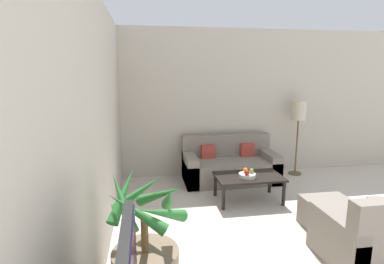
{
  "coord_description": "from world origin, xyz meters",
  "views": [
    {
      "loc": [
        -2.68,
        0.56,
        1.9
      ],
      "look_at": [
        -1.96,
        5.09,
        1.0
      ],
      "focal_mm": 28.0,
      "sensor_mm": 36.0,
      "label": 1
    }
  ],
  "objects_px": {
    "apple_green": "(252,171)",
    "ottoman": "(327,213)",
    "potted_palm": "(146,263)",
    "coffee_table": "(249,179)",
    "armchair": "(369,239)",
    "apple_red": "(247,172)",
    "floor_lamp": "(299,115)",
    "orange_fruit": "(245,170)",
    "sofa_loveseat": "(229,166)",
    "fruit_bowl": "(247,176)"
  },
  "relations": [
    {
      "from": "ottoman",
      "to": "potted_palm",
      "type": "bearing_deg",
      "value": -158.0
    },
    {
      "from": "potted_palm",
      "to": "apple_green",
      "type": "xyz_separation_m",
      "value": [
        1.56,
        1.78,
        0.12
      ]
    },
    {
      "from": "sofa_loveseat",
      "to": "floor_lamp",
      "type": "distance_m",
      "value": 1.61
    },
    {
      "from": "apple_green",
      "to": "apple_red",
      "type": "bearing_deg",
      "value": -141.39
    },
    {
      "from": "apple_red",
      "to": "ottoman",
      "type": "height_order",
      "value": "apple_red"
    },
    {
      "from": "floor_lamp",
      "to": "fruit_bowl",
      "type": "distance_m",
      "value": 1.89
    },
    {
      "from": "floor_lamp",
      "to": "coffee_table",
      "type": "xyz_separation_m",
      "value": [
        -1.31,
        -1.03,
        -0.8
      ]
    },
    {
      "from": "apple_red",
      "to": "floor_lamp",
      "type": "bearing_deg",
      "value": 39.97
    },
    {
      "from": "sofa_loveseat",
      "to": "apple_green",
      "type": "height_order",
      "value": "sofa_loveseat"
    },
    {
      "from": "armchair",
      "to": "ottoman",
      "type": "height_order",
      "value": "armchair"
    },
    {
      "from": "coffee_table",
      "to": "apple_red",
      "type": "xyz_separation_m",
      "value": [
        -0.08,
        -0.13,
        0.15
      ]
    },
    {
      "from": "apple_red",
      "to": "coffee_table",
      "type": "bearing_deg",
      "value": 59.73
    },
    {
      "from": "apple_green",
      "to": "ottoman",
      "type": "relative_size",
      "value": 0.12
    },
    {
      "from": "apple_red",
      "to": "orange_fruit",
      "type": "xyz_separation_m",
      "value": [
        0.02,
        0.12,
        -0.0
      ]
    },
    {
      "from": "potted_palm",
      "to": "apple_green",
      "type": "distance_m",
      "value": 2.37
    },
    {
      "from": "coffee_table",
      "to": "ottoman",
      "type": "height_order",
      "value": "coffee_table"
    },
    {
      "from": "potted_palm",
      "to": "armchair",
      "type": "relative_size",
      "value": 1.33
    },
    {
      "from": "sofa_loveseat",
      "to": "coffee_table",
      "type": "distance_m",
      "value": 0.9
    },
    {
      "from": "coffee_table",
      "to": "armchair",
      "type": "height_order",
      "value": "armchair"
    },
    {
      "from": "floor_lamp",
      "to": "ottoman",
      "type": "xyz_separation_m",
      "value": [
        -0.61,
        -1.96,
        -0.96
      ]
    },
    {
      "from": "apple_green",
      "to": "ottoman",
      "type": "xyz_separation_m",
      "value": [
        0.67,
        -0.88,
        -0.3
      ]
    },
    {
      "from": "fruit_bowl",
      "to": "apple_red",
      "type": "xyz_separation_m",
      "value": [
        -0.03,
        -0.06,
        0.07
      ]
    },
    {
      "from": "fruit_bowl",
      "to": "armchair",
      "type": "height_order",
      "value": "armchair"
    },
    {
      "from": "sofa_loveseat",
      "to": "apple_red",
      "type": "height_order",
      "value": "sofa_loveseat"
    },
    {
      "from": "sofa_loveseat",
      "to": "floor_lamp",
      "type": "height_order",
      "value": "floor_lamp"
    },
    {
      "from": "apple_red",
      "to": "apple_green",
      "type": "distance_m",
      "value": 0.13
    },
    {
      "from": "potted_palm",
      "to": "orange_fruit",
      "type": "bearing_deg",
      "value": 50.84
    },
    {
      "from": "orange_fruit",
      "to": "potted_palm",
      "type": "bearing_deg",
      "value": -129.16
    },
    {
      "from": "apple_green",
      "to": "armchair",
      "type": "xyz_separation_m",
      "value": [
        0.65,
        -1.61,
        -0.22
      ]
    },
    {
      "from": "sofa_loveseat",
      "to": "coffee_table",
      "type": "relative_size",
      "value": 1.65
    },
    {
      "from": "sofa_loveseat",
      "to": "fruit_bowl",
      "type": "height_order",
      "value": "sofa_loveseat"
    },
    {
      "from": "potted_palm",
      "to": "orange_fruit",
      "type": "height_order",
      "value": "potted_palm"
    },
    {
      "from": "fruit_bowl",
      "to": "ottoman",
      "type": "distance_m",
      "value": 1.16
    },
    {
      "from": "orange_fruit",
      "to": "ottoman",
      "type": "xyz_separation_m",
      "value": [
        0.76,
        -0.92,
        -0.31
      ]
    },
    {
      "from": "apple_red",
      "to": "sofa_loveseat",
      "type": "bearing_deg",
      "value": 87.75
    },
    {
      "from": "sofa_loveseat",
      "to": "orange_fruit",
      "type": "distance_m",
      "value": 0.93
    },
    {
      "from": "coffee_table",
      "to": "armchair",
      "type": "relative_size",
      "value": 1.15
    },
    {
      "from": "potted_palm",
      "to": "fruit_bowl",
      "type": "relative_size",
      "value": 4.62
    },
    {
      "from": "potted_palm",
      "to": "apple_red",
      "type": "relative_size",
      "value": 15.03
    },
    {
      "from": "sofa_loveseat",
      "to": "fruit_bowl",
      "type": "relative_size",
      "value": 6.61
    },
    {
      "from": "orange_fruit",
      "to": "apple_green",
      "type": "bearing_deg",
      "value": -24.59
    },
    {
      "from": "coffee_table",
      "to": "fruit_bowl",
      "type": "distance_m",
      "value": 0.12
    },
    {
      "from": "sofa_loveseat",
      "to": "armchair",
      "type": "height_order",
      "value": "armchair"
    },
    {
      "from": "potted_palm",
      "to": "coffee_table",
      "type": "height_order",
      "value": "potted_palm"
    },
    {
      "from": "apple_red",
      "to": "apple_green",
      "type": "relative_size",
      "value": 1.13
    },
    {
      "from": "orange_fruit",
      "to": "ottoman",
      "type": "bearing_deg",
      "value": -50.39
    },
    {
      "from": "fruit_bowl",
      "to": "armchair",
      "type": "xyz_separation_m",
      "value": [
        0.73,
        -1.59,
        -0.15
      ]
    },
    {
      "from": "coffee_table",
      "to": "apple_green",
      "type": "bearing_deg",
      "value": -65.61
    },
    {
      "from": "sofa_loveseat",
      "to": "potted_palm",
      "type": "bearing_deg",
      "value": -118.89
    },
    {
      "from": "apple_green",
      "to": "armchair",
      "type": "distance_m",
      "value": 1.75
    }
  ]
}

